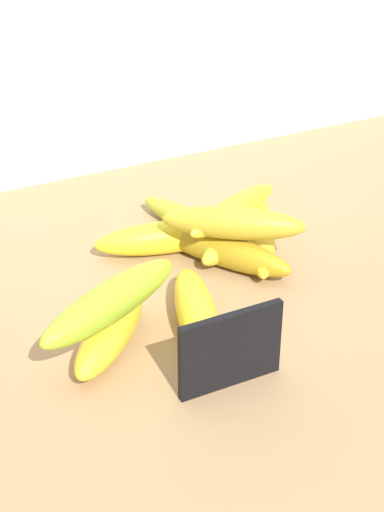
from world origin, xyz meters
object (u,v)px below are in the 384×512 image
at_px(banana_5, 110,333).
at_px(banana_1, 221,249).
at_px(banana_0, 198,225).
at_px(banana_2, 170,237).
at_px(banana_4, 261,235).
at_px(banana_3, 235,237).
at_px(chalkboard_sign, 230,352).
at_px(banana_8, 233,223).
at_px(banana_7, 233,210).
at_px(banana_9, 110,301).
at_px(banana_6, 196,312).

bearing_deg(banana_5, banana_1, 28.62).
xyz_separation_m(banana_0, banana_2, (-0.05, -0.02, 0.00)).
relative_size(banana_0, banana_5, 1.34).
bearing_deg(banana_4, banana_5, -155.24).
height_order(banana_3, banana_5, banana_5).
relative_size(banana_1, banana_2, 1.02).
bearing_deg(banana_5, chalkboard_sign, -51.44).
xyz_separation_m(banana_1, banana_3, (0.03, 0.02, -0.00)).
bearing_deg(banana_5, banana_8, 24.33).
bearing_deg(banana_1, banana_4, 12.71).
distance_m(banana_4, banana_7, 0.05).
bearing_deg(banana_3, banana_9, -149.39).
distance_m(banana_0, banana_1, 0.07).
bearing_deg(banana_3, banana_6, -132.75).
bearing_deg(chalkboard_sign, banana_4, 52.64).
bearing_deg(banana_1, banana_9, -150.26).
bearing_deg(banana_1, banana_2, 127.94).
height_order(banana_3, banana_8, banana_8).
height_order(banana_4, banana_9, banana_9).
xyz_separation_m(chalkboard_sign, banana_0, (0.11, 0.28, -0.02)).
height_order(banana_2, banana_7, banana_7).
relative_size(banana_4, banana_7, 1.23).
height_order(banana_2, banana_5, same).
distance_m(banana_3, banana_5, 0.25).
xyz_separation_m(banana_4, banana_9, (-0.25, -0.12, 0.05)).
bearing_deg(banana_6, banana_5, 175.58).
xyz_separation_m(banana_4, banana_7, (-0.03, 0.02, 0.04)).
relative_size(banana_0, banana_9, 1.09).
xyz_separation_m(banana_0, banana_6, (-0.10, -0.18, 0.00)).
relative_size(banana_3, banana_5, 0.98).
distance_m(banana_0, banana_6, 0.21).
distance_m(banana_3, banana_9, 0.26).
relative_size(banana_3, banana_8, 0.88).
distance_m(banana_2, banana_6, 0.17).
height_order(banana_1, banana_3, banana_1).
height_order(banana_0, banana_8, banana_8).
bearing_deg(banana_8, banana_1, 122.75).
bearing_deg(banana_9, banana_4, 25.63).
xyz_separation_m(banana_3, banana_7, (0.00, 0.01, 0.03)).
height_order(chalkboard_sign, banana_1, chalkboard_sign).
bearing_deg(banana_5, banana_7, 31.01).
relative_size(banana_0, banana_1, 1.07).
bearing_deg(banana_9, banana_8, 25.47).
height_order(banana_0, banana_6, banana_6).
distance_m(chalkboard_sign, banana_2, 0.27).
distance_m(banana_5, banana_9, 0.04).
relative_size(banana_1, banana_6, 1.16).
bearing_deg(banana_4, banana_7, 155.34).
height_order(banana_4, banana_6, banana_6).
bearing_deg(banana_6, banana_9, 178.13).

